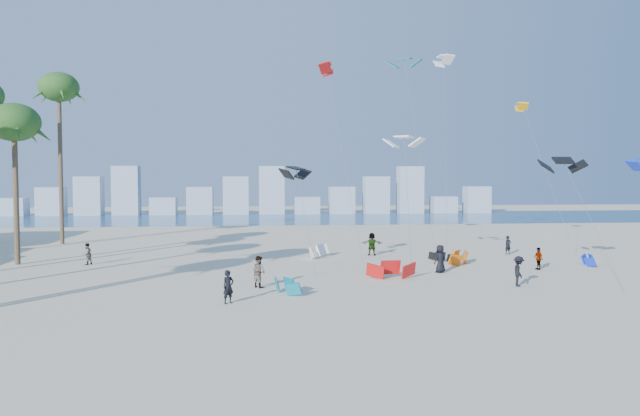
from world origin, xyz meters
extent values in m
plane|color=beige|center=(0.00, 0.00, 0.00)|extent=(220.00, 220.00, 0.00)
plane|color=navy|center=(0.00, 72.00, 0.01)|extent=(220.00, 220.00, 0.00)
imported|color=black|center=(-2.74, 7.15, 0.88)|extent=(0.76, 0.71, 1.75)
imported|color=gray|center=(-1.15, 11.63, 0.95)|extent=(1.15, 1.16, 1.89)
imported|color=black|center=(11.30, 15.85, 0.96)|extent=(1.12, 1.01, 1.92)
imported|color=gray|center=(18.67, 16.48, 0.80)|extent=(0.51, 0.97, 1.59)
imported|color=black|center=(14.44, 10.31, 0.92)|extent=(0.93, 1.31, 1.83)
imported|color=gray|center=(8.36, 25.39, 0.96)|extent=(1.85, 0.91, 1.91)
imported|color=black|center=(19.95, 24.69, 0.80)|extent=(0.67, 0.54, 1.59)
imported|color=gray|center=(-13.92, 22.25, 0.81)|extent=(0.95, 1.00, 1.63)
cylinder|color=#595959|center=(2.10, 16.74, 3.60)|extent=(1.16, 3.10, 7.22)
cylinder|color=#595959|center=(9.62, 18.26, 4.76)|extent=(0.12, 2.21, 9.52)
cylinder|color=#595959|center=(5.54, 22.57, 7.83)|extent=(2.44, 4.53, 15.67)
cylinder|color=#595959|center=(23.19, 24.34, 6.48)|extent=(2.96, 4.25, 12.98)
cylinder|color=#595959|center=(14.26, 32.45, 9.00)|extent=(2.44, 2.54, 18.00)
cylinder|color=#595959|center=(19.12, 10.47, 3.84)|extent=(0.76, 5.90, 7.69)
cylinder|color=#595959|center=(15.92, 29.47, 8.83)|extent=(0.27, 2.27, 17.67)
cylinder|color=brown|center=(-19.18, 23.00, 5.33)|extent=(0.40, 0.40, 10.66)
ellipsoid|color=#2A521D|center=(-19.18, 23.00, 10.66)|extent=(3.80, 3.80, 2.85)
cylinder|color=brown|center=(-20.23, 37.00, 7.64)|extent=(0.40, 0.40, 15.27)
ellipsoid|color=#2A521D|center=(-20.23, 37.00, 15.27)|extent=(3.80, 3.80, 2.85)
cube|color=#9EADBF|center=(-42.00, 82.00, 1.50)|extent=(4.40, 3.00, 3.00)
cube|color=#9EADBF|center=(-35.80, 82.00, 2.40)|extent=(4.40, 3.00, 4.80)
cube|color=#9EADBF|center=(-29.60, 82.00, 3.30)|extent=(4.40, 3.00, 6.60)
cube|color=#9EADBF|center=(-23.40, 82.00, 4.20)|extent=(4.40, 3.00, 8.40)
cube|color=#9EADBF|center=(-17.20, 82.00, 1.50)|extent=(4.40, 3.00, 3.00)
cube|color=#9EADBF|center=(-11.00, 82.00, 2.40)|extent=(4.40, 3.00, 4.80)
cube|color=#9EADBF|center=(-4.80, 82.00, 3.30)|extent=(4.40, 3.00, 6.60)
cube|color=#9EADBF|center=(1.40, 82.00, 4.20)|extent=(4.40, 3.00, 8.40)
cube|color=#9EADBF|center=(7.60, 82.00, 1.50)|extent=(4.40, 3.00, 3.00)
cube|color=#9EADBF|center=(13.80, 82.00, 2.40)|extent=(4.40, 3.00, 4.80)
cube|color=#9EADBF|center=(20.00, 82.00, 3.30)|extent=(4.40, 3.00, 6.60)
cube|color=#9EADBF|center=(26.20, 82.00, 4.20)|extent=(4.40, 3.00, 8.40)
cube|color=#9EADBF|center=(32.40, 82.00, 1.50)|extent=(4.40, 3.00, 3.00)
cube|color=#9EADBF|center=(38.60, 82.00, 2.40)|extent=(4.40, 3.00, 4.80)
camera|label=1|loc=(-1.24, -24.48, 6.63)|focal=34.05mm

